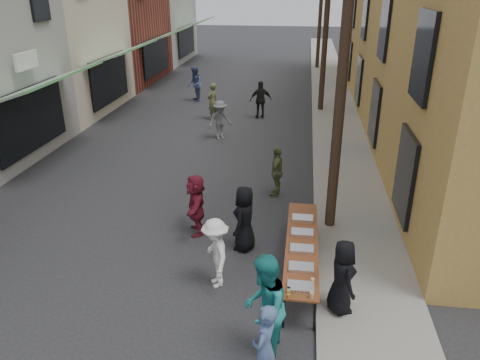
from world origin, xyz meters
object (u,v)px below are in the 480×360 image
(guest_front_c, at_px, (264,308))
(guest_front_a, at_px, (245,219))
(utility_pole_mid, at_px, (327,16))
(server, at_px, (342,277))
(utility_pole_far, at_px, (321,3))
(utility_pole_near, at_px, (344,55))
(catering_tray_sausage, at_px, (301,287))
(serving_table, at_px, (302,245))

(guest_front_c, bearing_deg, guest_front_a, -161.46)
(utility_pole_mid, relative_size, guest_front_c, 4.54)
(guest_front_a, height_order, server, guest_front_a)
(utility_pole_far, bearing_deg, utility_pole_near, -90.00)
(utility_pole_mid, height_order, guest_front_c, utility_pole_mid)
(catering_tray_sausage, bearing_deg, utility_pole_mid, 87.36)
(catering_tray_sausage, bearing_deg, guest_front_a, 118.93)
(utility_pole_near, height_order, server, utility_pole_near)
(guest_front_c, bearing_deg, utility_pole_near, 170.33)
(utility_pole_far, xyz_separation_m, guest_front_a, (-2.11, -25.34, -3.68))
(guest_front_c, height_order, server, guest_front_c)
(serving_table, bearing_deg, catering_tray_sausage, -90.00)
(utility_pole_near, height_order, serving_table, utility_pole_near)
(serving_table, relative_size, guest_front_a, 2.44)
(catering_tray_sausage, height_order, guest_front_a, guest_front_a)
(server, bearing_deg, utility_pole_mid, -20.16)
(utility_pole_near, relative_size, utility_pole_far, 1.00)
(utility_pole_near, xyz_separation_m, catering_tray_sausage, (-0.73, -3.84, -3.71))
(utility_pole_far, bearing_deg, utility_pole_mid, -90.00)
(guest_front_c, bearing_deg, serving_table, 172.76)
(serving_table, bearing_deg, guest_front_c, -103.14)
(utility_pole_far, distance_m, guest_front_c, 29.04)
(server, bearing_deg, guest_front_c, 112.42)
(catering_tray_sausage, relative_size, server, 0.33)
(utility_pole_mid, xyz_separation_m, server, (0.05, -15.51, -3.63))
(utility_pole_near, height_order, utility_pole_mid, same)
(guest_front_c, distance_m, server, 1.89)
(utility_pole_far, relative_size, server, 5.86)
(utility_pole_near, distance_m, utility_pole_mid, 12.00)
(serving_table, xyz_separation_m, guest_front_a, (-1.38, 0.85, 0.11))
(serving_table, bearing_deg, utility_pole_far, 88.40)
(serving_table, height_order, guest_front_c, guest_front_c)
(utility_pole_far, xyz_separation_m, catering_tray_sausage, (-0.73, -27.84, -3.71))
(serving_table, distance_m, server, 1.54)
(utility_pole_near, bearing_deg, serving_table, -108.39)
(serving_table, height_order, server, server)
(catering_tray_sausage, bearing_deg, utility_pole_far, 88.50)
(utility_pole_mid, xyz_separation_m, serving_table, (-0.73, -14.19, -3.79))
(utility_pole_near, xyz_separation_m, serving_table, (-0.73, -2.19, -3.79))
(utility_pole_far, xyz_separation_m, server, (0.05, -27.51, -3.63))
(utility_pole_near, relative_size, server, 5.86)
(utility_pole_mid, distance_m, server, 15.93)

